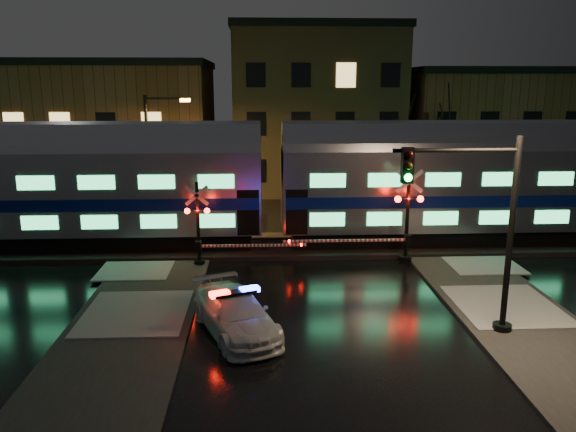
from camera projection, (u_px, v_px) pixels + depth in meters
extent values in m
plane|color=black|center=(315.00, 283.00, 22.56)|extent=(120.00, 120.00, 0.00)
cube|color=black|center=(305.00, 246.00, 27.40)|extent=(90.00, 4.20, 0.24)
cube|color=#2D2D2D|center=(114.00, 355.00, 16.40)|extent=(4.00, 20.00, 0.12)
cube|color=#2D2D2D|center=(547.00, 346.00, 17.02)|extent=(4.00, 20.00, 0.12)
cube|color=brown|center=(116.00, 129.00, 42.31)|extent=(14.00, 10.00, 9.00)
cube|color=brown|center=(314.00, 112.00, 43.22)|extent=(12.00, 11.00, 11.50)
cube|color=brown|center=(480.00, 131.00, 43.69)|extent=(12.00, 10.00, 8.50)
cube|color=black|center=(534.00, 232.00, 27.82)|extent=(24.00, 2.40, 0.80)
cube|color=#B7BAC1|center=(539.00, 187.00, 27.29)|extent=(25.00, 3.05, 3.80)
cube|color=navy|center=(538.00, 195.00, 27.38)|extent=(24.75, 3.09, 0.55)
cube|color=#39DA7E|center=(552.00, 217.00, 26.04)|extent=(21.00, 0.05, 0.62)
cube|color=#39DA7E|center=(556.00, 179.00, 25.63)|extent=(21.00, 0.05, 0.62)
cylinder|color=#B7BAC1|center=(542.00, 152.00, 26.90)|extent=(25.00, 3.05, 3.05)
imported|color=silver|center=(235.00, 314.00, 17.88)|extent=(3.41, 4.94, 1.33)
cube|color=black|center=(235.00, 293.00, 17.72)|extent=(1.42, 0.84, 0.09)
cube|color=#FF0C05|center=(220.00, 294.00, 17.51)|extent=(0.68, 0.51, 0.16)
cube|color=#1426FF|center=(250.00, 289.00, 17.91)|extent=(0.68, 0.51, 0.16)
cylinder|color=black|center=(405.00, 259.00, 25.06)|extent=(0.55, 0.55, 0.33)
cylinder|color=black|center=(407.00, 215.00, 24.60)|extent=(0.18, 0.18, 4.38)
sphere|color=#FF0C05|center=(398.00, 199.00, 24.22)|extent=(0.28, 0.28, 0.28)
sphere|color=#FF0C05|center=(420.00, 199.00, 24.27)|extent=(0.28, 0.28, 0.28)
cube|color=white|center=(346.00, 241.00, 24.46)|extent=(5.48, 0.10, 0.10)
cube|color=black|center=(408.00, 240.00, 24.59)|extent=(0.25, 0.30, 0.45)
cylinder|color=black|center=(200.00, 263.00, 24.63)|extent=(0.47, 0.47, 0.28)
cylinder|color=black|center=(198.00, 225.00, 24.23)|extent=(0.15, 0.15, 3.75)
sphere|color=#FF0C05|center=(187.00, 211.00, 23.89)|extent=(0.24, 0.24, 0.24)
sphere|color=#FF0C05|center=(207.00, 211.00, 23.93)|extent=(0.24, 0.24, 0.24)
cube|color=white|center=(253.00, 245.00, 24.31)|extent=(4.69, 0.10, 0.10)
cube|color=black|center=(198.00, 246.00, 24.19)|extent=(0.25, 0.30, 0.45)
cylinder|color=black|center=(502.00, 328.00, 17.99)|extent=(0.59, 0.59, 0.32)
cylinder|color=black|center=(510.00, 238.00, 17.30)|extent=(0.19, 0.19, 6.31)
cylinder|color=black|center=(456.00, 150.00, 16.59)|extent=(3.79, 0.13, 0.13)
cube|color=black|center=(407.00, 165.00, 16.47)|extent=(0.34, 0.29, 1.05)
sphere|color=#0CFF3F|center=(408.00, 178.00, 16.39)|extent=(0.23, 0.23, 0.23)
cylinder|color=black|center=(149.00, 164.00, 30.10)|extent=(0.18, 0.18, 7.26)
cylinder|color=black|center=(166.00, 98.00, 29.36)|extent=(2.18, 0.11, 0.11)
cube|color=orange|center=(185.00, 100.00, 29.43)|extent=(0.50, 0.25, 0.16)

